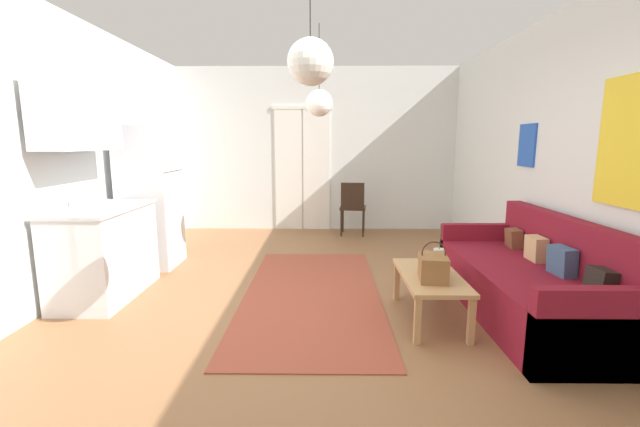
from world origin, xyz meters
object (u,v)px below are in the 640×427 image
at_px(bamboo_vase, 439,260).
at_px(handbag, 433,267).
at_px(couch, 532,284).
at_px(pendant_lamp_far, 319,103).
at_px(accent_chair, 353,205).
at_px(refrigerator, 150,197).
at_px(pendant_lamp_near, 310,62).
at_px(coffee_table, 430,280).

distance_m(bamboo_vase, handbag, 0.23).
xyz_separation_m(couch, pendant_lamp_far, (-1.92, 1.20, 1.69)).
bearing_deg(accent_chair, couch, 120.08).
relative_size(refrigerator, pendant_lamp_far, 1.75).
xyz_separation_m(couch, accent_chair, (-1.39, 3.22, 0.22)).
bearing_deg(bamboo_vase, refrigerator, 153.99).
relative_size(couch, bamboo_vase, 5.08).
height_order(refrigerator, pendant_lamp_near, pendant_lamp_near).
height_order(coffee_table, pendant_lamp_near, pendant_lamp_near).
distance_m(couch, coffee_table, 0.95).
xyz_separation_m(bamboo_vase, pendant_lamp_near, (-1.10, -0.81, 1.52)).
height_order(bamboo_vase, accent_chair, accent_chair).
distance_m(handbag, accent_chair, 3.50).
distance_m(bamboo_vase, pendant_lamp_near, 2.04).
height_order(coffee_table, refrigerator, refrigerator).
xyz_separation_m(pendant_lamp_near, pendant_lamp_far, (0.03, 2.06, -0.06)).
bearing_deg(pendant_lamp_far, coffee_table, -53.15).
bearing_deg(coffee_table, refrigerator, 152.44).
distance_m(coffee_table, pendant_lamp_near, 2.10).
height_order(bamboo_vase, handbag, bamboo_vase).
height_order(pendant_lamp_near, pendant_lamp_far, same).
bearing_deg(bamboo_vase, accent_chair, 99.34).
height_order(bamboo_vase, refrigerator, refrigerator).
relative_size(coffee_table, accent_chair, 1.12).
bearing_deg(refrigerator, bamboo_vase, -26.01).
height_order(handbag, accent_chair, accent_chair).
height_order(couch, bamboo_vase, couch).
bearing_deg(pendant_lamp_far, refrigerator, 171.93).
height_order(coffee_table, pendant_lamp_far, pendant_lamp_far).
xyz_separation_m(coffee_table, pendant_lamp_near, (-1.01, -0.75, 1.68)).
xyz_separation_m(handbag, accent_chair, (-0.43, 3.47, -0.01)).
bearing_deg(pendant_lamp_near, couch, 23.67).
relative_size(accent_chair, pendant_lamp_near, 0.96).
xyz_separation_m(refrigerator, accent_chair, (2.63, 1.72, -0.36)).
distance_m(handbag, refrigerator, 3.55).
relative_size(bamboo_vase, pendant_lamp_near, 0.46).
relative_size(handbag, pendant_lamp_far, 0.35).
distance_m(couch, handbag, 1.02).
distance_m(coffee_table, pendant_lamp_far, 2.30).
bearing_deg(pendant_lamp_near, pendant_lamp_far, 89.24).
bearing_deg(couch, accent_chair, 113.39).
relative_size(refrigerator, accent_chair, 1.94).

